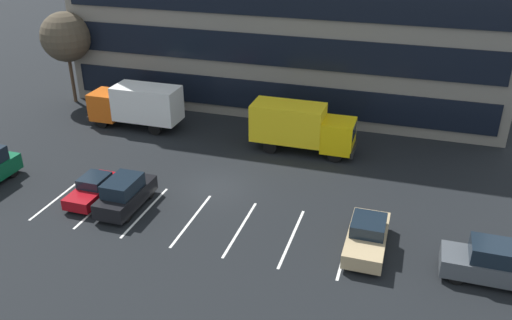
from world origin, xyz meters
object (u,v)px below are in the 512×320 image
at_px(sedan_maroon, 94,189).
at_px(suv_black, 125,194).
at_px(suv_charcoal, 492,263).
at_px(bare_tree, 66,37).
at_px(box_truck_orange, 137,104).
at_px(box_truck_yellow_all, 301,126).
at_px(sedan_tan, 367,236).

xyz_separation_m(sedan_maroon, suv_black, (2.25, -0.34, 0.26)).
relative_size(suv_charcoal, suv_black, 1.02).
distance_m(sedan_maroon, bare_tree, 18.13).
bearing_deg(bare_tree, suv_charcoal, -24.67).
height_order(suv_charcoal, suv_black, suv_charcoal).
bearing_deg(box_truck_orange, suv_charcoal, -25.09).
distance_m(box_truck_yellow_all, suv_black, 12.79).
height_order(sedan_maroon, suv_black, suv_black).
bearing_deg(sedan_tan, suv_charcoal, -6.94).
relative_size(suv_charcoal, sedan_maroon, 1.10).
bearing_deg(box_truck_orange, box_truck_yellow_all, -1.99).
height_order(box_truck_yellow_all, suv_charcoal, box_truck_yellow_all).
bearing_deg(suv_black, bare_tree, 132.64).
xyz_separation_m(box_truck_orange, sedan_tan, (18.43, -10.58, -1.09)).
xyz_separation_m(suv_charcoal, sedan_maroon, (-21.25, 0.93, -0.28)).
height_order(box_truck_yellow_all, suv_black, box_truck_yellow_all).
bearing_deg(sedan_tan, box_truck_orange, 150.13).
xyz_separation_m(box_truck_yellow_all, sedan_maroon, (-9.86, -9.90, -1.19)).
bearing_deg(suv_charcoal, suv_black, 178.24).
relative_size(sedan_tan, suv_charcoal, 1.05).
relative_size(box_truck_orange, sedan_maroon, 1.83).
distance_m(box_truck_yellow_all, box_truck_orange, 12.68).
distance_m(suv_charcoal, suv_black, 19.01).
relative_size(sedan_tan, sedan_maroon, 1.15).
xyz_separation_m(box_truck_orange, bare_tree, (-7.93, 3.43, 3.67)).
xyz_separation_m(box_truck_orange, suv_charcoal, (24.07, -11.27, -0.92)).
bearing_deg(suv_charcoal, box_truck_orange, 154.91).
height_order(box_truck_orange, suv_black, box_truck_orange).
xyz_separation_m(box_truck_yellow_all, box_truck_orange, (-12.67, 0.44, -0.00)).
bearing_deg(sedan_tan, bare_tree, 152.01).
distance_m(sedan_tan, suv_charcoal, 5.68).
distance_m(box_truck_yellow_all, bare_tree, 21.28).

